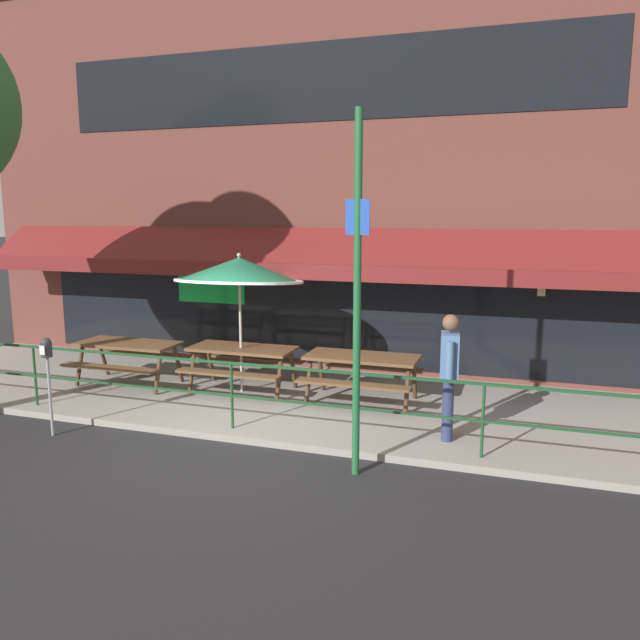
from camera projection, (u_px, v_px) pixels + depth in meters
name	position (u px, v px, depth m)	size (l,w,h in m)	color
ground_plane	(223.00, 442.00, 8.63)	(120.00, 120.00, 0.00)	#232326
patio_deck	(278.00, 398.00, 10.50)	(15.00, 4.00, 0.10)	gray
restaurant_building	(319.00, 173.00, 11.92)	(15.00, 1.60, 7.83)	brown
patio_railing	(231.00, 381.00, 8.78)	(13.84, 0.04, 0.97)	#194723
picnic_table_left	(129.00, 351.00, 11.06)	(1.80, 1.42, 0.76)	brown
picnic_table_centre	(243.00, 356.00, 10.67)	(1.80, 1.42, 0.76)	brown
picnic_table_right	(362.00, 365.00, 10.04)	(1.80, 1.42, 0.76)	brown
patio_umbrella_centre	(239.00, 271.00, 10.36)	(2.14, 2.14, 2.38)	#B7B2A8
pedestrian_walking	(449.00, 370.00, 8.33)	(0.29, 0.62, 1.71)	navy
parking_meter_near	(47.00, 357.00, 8.68)	(0.15, 0.16, 1.42)	gray
street_sign_pole	(357.00, 295.00, 7.21)	(0.28, 0.09, 4.28)	#1E6033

